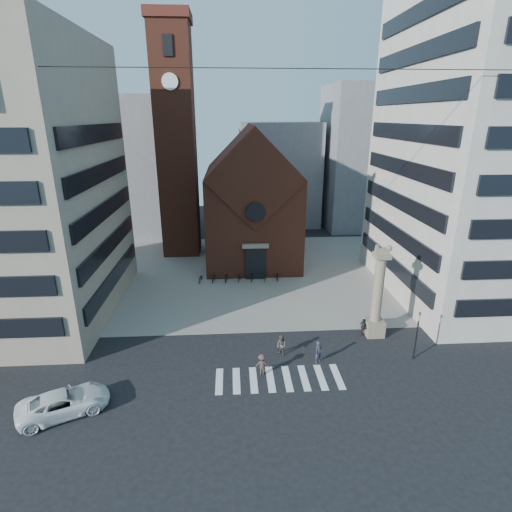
{
  "coord_description": "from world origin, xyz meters",
  "views": [
    {
      "loc": [
        -2.84,
        -28.5,
        19.01
      ],
      "look_at": [
        -0.5,
        8.0,
        6.14
      ],
      "focal_mm": 28.0,
      "sensor_mm": 36.0,
      "label": 1
    }
  ],
  "objects_px": {
    "pedestrian_0": "(318,352)",
    "pedestrian_2": "(363,327)",
    "lion_column": "(377,300)",
    "pedestrian_1": "(281,346)",
    "white_car": "(64,403)",
    "traffic_light": "(417,334)",
    "scooter_0": "(201,278)"
  },
  "relations": [
    {
      "from": "pedestrian_0",
      "to": "pedestrian_1",
      "type": "distance_m",
      "value": 3.11
    },
    {
      "from": "pedestrian_0",
      "to": "pedestrian_2",
      "type": "distance_m",
      "value": 6.4
    },
    {
      "from": "traffic_light",
      "to": "white_car",
      "type": "xyz_separation_m",
      "value": [
        -26.33,
        -4.71,
        -1.48
      ]
    },
    {
      "from": "lion_column",
      "to": "pedestrian_0",
      "type": "height_order",
      "value": "lion_column"
    },
    {
      "from": "lion_column",
      "to": "pedestrian_2",
      "type": "distance_m",
      "value": 2.83
    },
    {
      "from": "traffic_light",
      "to": "scooter_0",
      "type": "height_order",
      "value": "traffic_light"
    },
    {
      "from": "traffic_light",
      "to": "white_car",
      "type": "bearing_deg",
      "value": -169.86
    },
    {
      "from": "pedestrian_0",
      "to": "traffic_light",
      "type": "bearing_deg",
      "value": -35.06
    },
    {
      "from": "lion_column",
      "to": "traffic_light",
      "type": "relative_size",
      "value": 2.02
    },
    {
      "from": "white_car",
      "to": "scooter_0",
      "type": "distance_m",
      "value": 23.24
    },
    {
      "from": "pedestrian_1",
      "to": "scooter_0",
      "type": "height_order",
      "value": "pedestrian_1"
    },
    {
      "from": "pedestrian_1",
      "to": "pedestrian_2",
      "type": "bearing_deg",
      "value": 72.93
    },
    {
      "from": "lion_column",
      "to": "white_car",
      "type": "distance_m",
      "value": 25.98
    },
    {
      "from": "white_car",
      "to": "pedestrian_1",
      "type": "bearing_deg",
      "value": -93.76
    },
    {
      "from": "pedestrian_0",
      "to": "pedestrian_2",
      "type": "relative_size",
      "value": 1.16
    },
    {
      "from": "pedestrian_0",
      "to": "pedestrian_1",
      "type": "relative_size",
      "value": 1.04
    },
    {
      "from": "lion_column",
      "to": "traffic_light",
      "type": "bearing_deg",
      "value": -63.54
    },
    {
      "from": "pedestrian_2",
      "to": "scooter_0",
      "type": "height_order",
      "value": "pedestrian_2"
    },
    {
      "from": "traffic_light",
      "to": "pedestrian_2",
      "type": "xyz_separation_m",
      "value": [
        -3.0,
        4.0,
        -1.47
      ]
    },
    {
      "from": "lion_column",
      "to": "traffic_light",
      "type": "distance_m",
      "value": 4.62
    },
    {
      "from": "pedestrian_0",
      "to": "pedestrian_1",
      "type": "bearing_deg",
      "value": 122.68
    },
    {
      "from": "white_car",
      "to": "scooter_0",
      "type": "bearing_deg",
      "value": -43.9
    },
    {
      "from": "lion_column",
      "to": "pedestrian_2",
      "type": "bearing_deg",
      "value": 180.0
    },
    {
      "from": "lion_column",
      "to": "scooter_0",
      "type": "distance_m",
      "value": 21.49
    },
    {
      "from": "white_car",
      "to": "traffic_light",
      "type": "bearing_deg",
      "value": -104.52
    },
    {
      "from": "pedestrian_2",
      "to": "scooter_0",
      "type": "distance_m",
      "value": 20.51
    },
    {
      "from": "traffic_light",
      "to": "scooter_0",
      "type": "bearing_deg",
      "value": 137.29
    },
    {
      "from": "traffic_light",
      "to": "pedestrian_0",
      "type": "xyz_separation_m",
      "value": [
        -8.0,
        0.01,
        -1.34
      ]
    },
    {
      "from": "pedestrian_1",
      "to": "lion_column",
      "type": "bearing_deg",
      "value": 70.85
    },
    {
      "from": "lion_column",
      "to": "pedestrian_2",
      "type": "relative_size",
      "value": 5.33
    },
    {
      "from": "traffic_light",
      "to": "white_car",
      "type": "relative_size",
      "value": 0.74
    },
    {
      "from": "pedestrian_0",
      "to": "scooter_0",
      "type": "relative_size",
      "value": 1.05
    }
  ]
}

